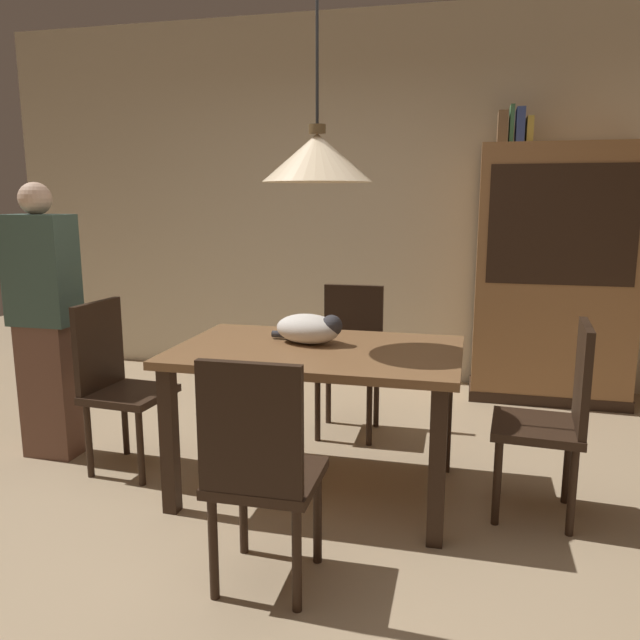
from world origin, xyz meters
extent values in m
plane|color=tan|center=(0.00, 0.00, 0.00)|extent=(10.00, 10.00, 0.00)
cube|color=beige|center=(0.00, 2.65, 1.45)|extent=(6.40, 0.10, 2.90)
cube|color=brown|center=(0.06, 0.47, 0.73)|extent=(1.40, 0.90, 0.04)
cube|color=black|center=(-0.56, 0.08, 0.35)|extent=(0.07, 0.07, 0.71)
cube|color=black|center=(0.68, 0.08, 0.35)|extent=(0.07, 0.07, 0.71)
cube|color=black|center=(-0.56, 0.86, 0.35)|extent=(0.07, 0.07, 0.71)
cube|color=black|center=(0.68, 0.86, 0.35)|extent=(0.07, 0.07, 0.71)
cube|color=black|center=(1.11, 0.47, 0.43)|extent=(0.43, 0.43, 0.04)
cube|color=black|center=(1.29, 0.46, 0.69)|extent=(0.06, 0.38, 0.48)
cylinder|color=black|center=(0.96, 0.64, 0.21)|extent=(0.04, 0.04, 0.41)
cylinder|color=black|center=(0.94, 0.32, 0.21)|extent=(0.04, 0.04, 0.41)
cylinder|color=black|center=(1.28, 0.62, 0.21)|extent=(0.04, 0.04, 0.41)
cylinder|color=black|center=(1.26, 0.30, 0.21)|extent=(0.04, 0.04, 0.41)
cube|color=black|center=(-0.99, 0.47, 0.43)|extent=(0.43, 0.43, 0.04)
cube|color=black|center=(-1.17, 0.49, 0.69)|extent=(0.07, 0.38, 0.48)
cylinder|color=black|center=(-0.84, 0.30, 0.21)|extent=(0.04, 0.04, 0.41)
cylinder|color=black|center=(-0.82, 0.62, 0.21)|extent=(0.04, 0.04, 0.41)
cylinder|color=black|center=(-1.16, 0.32, 0.21)|extent=(0.04, 0.04, 0.41)
cylinder|color=black|center=(-1.14, 0.64, 0.21)|extent=(0.04, 0.04, 0.41)
cube|color=black|center=(0.06, -0.33, 0.43)|extent=(0.40, 0.40, 0.04)
cube|color=black|center=(0.06, -0.51, 0.69)|extent=(0.38, 0.04, 0.48)
cylinder|color=black|center=(0.22, -0.17, 0.21)|extent=(0.04, 0.04, 0.41)
cylinder|color=black|center=(-0.10, -0.17, 0.21)|extent=(0.04, 0.04, 0.41)
cylinder|color=black|center=(0.22, -0.49, 0.21)|extent=(0.04, 0.04, 0.41)
cylinder|color=black|center=(-0.10, -0.49, 0.21)|extent=(0.04, 0.04, 0.41)
cube|color=black|center=(0.06, 1.27, 0.43)|extent=(0.41, 0.41, 0.04)
cube|color=black|center=(0.06, 1.45, 0.69)|extent=(0.38, 0.04, 0.48)
cylinder|color=black|center=(-0.10, 1.11, 0.21)|extent=(0.04, 0.04, 0.41)
cylinder|color=black|center=(0.22, 1.11, 0.21)|extent=(0.04, 0.04, 0.41)
cylinder|color=black|center=(-0.10, 1.43, 0.21)|extent=(0.04, 0.04, 0.41)
cylinder|color=black|center=(0.22, 1.43, 0.21)|extent=(0.04, 0.04, 0.41)
ellipsoid|color=silver|center=(-0.01, 0.56, 0.82)|extent=(0.38, 0.29, 0.15)
sphere|color=#333338|center=(0.12, 0.54, 0.85)|extent=(0.11, 0.11, 0.11)
cylinder|color=#333338|center=(-0.13, 0.62, 0.78)|extent=(0.18, 0.04, 0.04)
cone|color=beige|center=(0.06, 0.47, 1.66)|extent=(0.52, 0.52, 0.22)
cylinder|color=#513D23|center=(0.06, 0.47, 1.79)|extent=(0.08, 0.08, 0.04)
cylinder|color=black|center=(0.06, 0.47, 2.33)|extent=(0.01, 0.01, 1.04)
cube|color=olive|center=(1.36, 2.32, 0.93)|extent=(1.10, 0.44, 1.85)
cube|color=black|center=(1.36, 2.10, 1.29)|extent=(0.97, 0.01, 0.81)
cube|color=black|center=(1.36, 2.32, 0.04)|extent=(1.12, 0.45, 0.08)
cube|color=brown|center=(0.95, 2.32, 1.96)|extent=(0.06, 0.24, 0.22)
cube|color=#427A4C|center=(1.01, 2.32, 1.98)|extent=(0.03, 0.20, 0.26)
cube|color=#384C93|center=(1.06, 2.32, 1.97)|extent=(0.06, 0.24, 0.24)
cube|color=gold|center=(1.13, 2.32, 1.94)|extent=(0.04, 0.20, 0.18)
cube|color=brown|center=(-1.54, 0.55, 0.39)|extent=(0.30, 0.20, 0.78)
cube|color=#3D564C|center=(-1.54, 0.55, 1.08)|extent=(0.36, 0.22, 0.61)
sphere|color=#DBB293|center=(-1.54, 0.55, 1.47)|extent=(0.18, 0.18, 0.18)
camera|label=1|loc=(0.78, -2.44, 1.48)|focal=35.12mm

